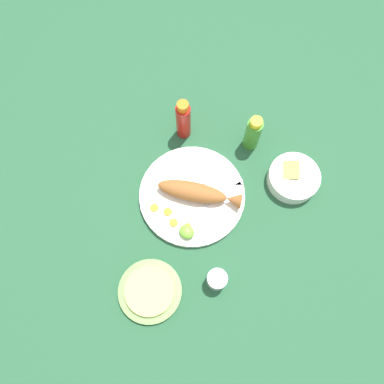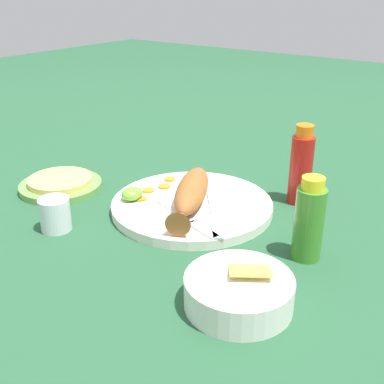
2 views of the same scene
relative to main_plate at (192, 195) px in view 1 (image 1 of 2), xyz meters
name	(u,v)px [view 1 (image 1 of 2)]	position (x,y,z in m)	size (l,w,h in m)	color
ground_plane	(192,196)	(0.00, 0.00, -0.01)	(4.00, 4.00, 0.00)	#235133
main_plate	(192,195)	(0.00, 0.00, 0.00)	(0.31, 0.31, 0.02)	white
fried_fish	(197,193)	(-0.01, -0.01, 0.03)	(0.24, 0.15, 0.05)	#935628
fork_near	(216,182)	(-0.03, -0.07, 0.01)	(0.15, 0.13, 0.00)	silver
fork_far	(220,198)	(-0.07, -0.04, 0.01)	(0.07, 0.18, 0.00)	silver
carrot_slice_near	(154,208)	(0.06, 0.10, 0.01)	(0.02, 0.02, 0.00)	orange
carrot_slice_mid	(174,223)	(-0.01, 0.10, 0.01)	(0.02, 0.02, 0.00)	orange
carrot_slice_far	(168,212)	(0.02, 0.09, 0.01)	(0.02, 0.02, 0.00)	orange
carrot_slice_extra	(188,227)	(-0.05, 0.08, 0.01)	(0.02, 0.02, 0.00)	orange
lime_wedge_main	(187,232)	(-0.06, 0.10, 0.02)	(0.04, 0.04, 0.02)	#6BB233
hot_sauce_bottle_red	(183,120)	(0.15, -0.15, 0.07)	(0.04, 0.04, 0.16)	#B21914
hot_sauce_bottle_green	(253,133)	(-0.03, -0.25, 0.06)	(0.05, 0.05, 0.14)	#3D8428
salt_cup	(217,280)	(-0.21, 0.15, 0.02)	(0.05, 0.05, 0.06)	silver
guacamole_bowl	(293,178)	(-0.20, -0.23, 0.02)	(0.15, 0.15, 0.06)	white
tortilla_plate	(150,291)	(-0.08, 0.29, 0.00)	(0.17, 0.17, 0.01)	#6B9E4C
tortilla_stack	(150,291)	(-0.08, 0.29, 0.01)	(0.13, 0.13, 0.01)	#E0C666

